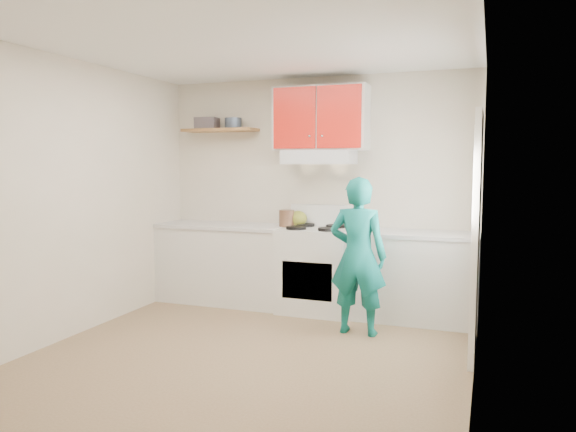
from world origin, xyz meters
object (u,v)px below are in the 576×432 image
at_px(stove, 316,270).
at_px(kettle, 298,218).
at_px(crock, 287,219).
at_px(person, 358,256).
at_px(tin, 233,123).

distance_m(stove, kettle, 0.62).
xyz_separation_m(crock, person, (0.98, -0.69, -0.25)).
distance_m(tin, kettle, 1.36).
height_order(stove, tin, tin).
distance_m(kettle, crock, 0.13).
xyz_separation_m(stove, person, (0.61, -0.63, 0.29)).
bearing_deg(kettle, crock, -140.51).
bearing_deg(crock, stove, -8.73).
xyz_separation_m(stove, tin, (-1.07, 0.16, 1.64)).
distance_m(tin, crock, 1.31).
xyz_separation_m(stove, kettle, (-0.26, 0.14, 0.55)).
bearing_deg(stove, kettle, 152.36).
xyz_separation_m(tin, person, (1.69, -0.80, -1.35)).
xyz_separation_m(tin, kettle, (0.81, -0.03, -1.09)).
height_order(tin, person, tin).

